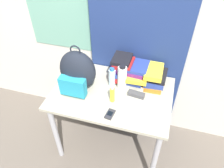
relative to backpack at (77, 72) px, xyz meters
The scene contains 12 objects.
wall_back 0.63m from the backpack, 57.05° to the left, with size 6.00×0.06×2.50m.
curtain_blue 0.67m from the backpack, 43.13° to the left, with size 0.91×0.04×2.50m.
desk 0.43m from the backpack, ahead, with size 1.07×0.72×0.78m.
backpack is the anchor object (origin of this frame).
book_stack_left 0.43m from the backpack, 34.07° to the left, with size 0.23×0.26×0.24m.
book_stack_center 0.54m from the backpack, 25.97° to the left, with size 0.23×0.29×0.19m.
book_stack_right 0.70m from the backpack, 19.90° to the left, with size 0.22×0.27×0.18m.
water_bottle 0.32m from the backpack, 23.96° to the left, with size 0.06×0.06×0.19m.
sports_bottle 0.40m from the backpack, 15.63° to the left, with size 0.08×0.08×0.26m.
sunscreen_bottle 0.36m from the backpack, 12.93° to the right, with size 0.04×0.04×0.16m.
cell_phone 0.47m from the backpack, 32.77° to the right, with size 0.07×0.11×0.02m.
sunglasses_case 0.55m from the backpack, ahead, with size 0.16×0.07×0.04m.
Camera 1 is at (0.40, -1.01, 2.14)m, focal length 35.00 mm.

